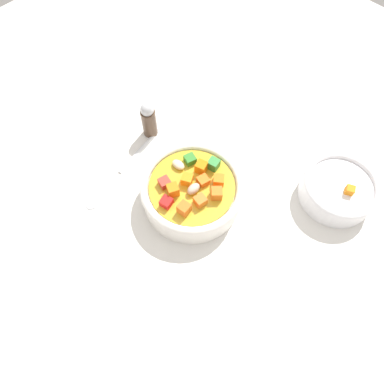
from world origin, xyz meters
The scene contains 5 objects.
ground_plane centered at (0.00, 0.00, -1.00)cm, with size 140.00×140.00×2.00cm, color silver.
soup_bowl_main centered at (0.00, 0.01, 2.84)cm, with size 16.78×16.78×6.47cm.
spoon centered at (-12.76, -5.26, 0.44)cm, with size 5.47×21.30×0.95cm.
side_bowl_small centered at (16.92, 17.49, 2.30)cm, with size 12.38×12.38×5.02cm.
pepper_shaker centered at (-15.58, 4.63, 3.77)cm, with size 2.69×2.69×7.59cm.
Camera 1 is at (18.94, -19.22, 52.57)cm, focal length 32.34 mm.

